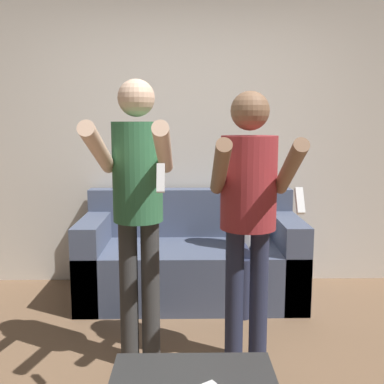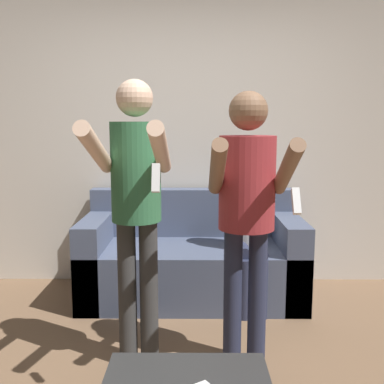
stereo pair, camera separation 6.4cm
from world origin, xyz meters
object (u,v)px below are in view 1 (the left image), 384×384
object	(u,v)px
couch	(191,261)
person_standing_left	(138,194)
person_standing_right	(249,199)
person_seated	(248,226)

from	to	relation	value
couch	person_standing_left	size ratio (longest dim) A/B	1.06
couch	person_standing_right	bearing A→B (deg)	-73.71
person_standing_right	person_seated	xyz separation A→B (m)	(0.13, 0.91, -0.37)
couch	person_standing_right	world-z (taller)	person_standing_right
person_standing_right	person_standing_left	bearing A→B (deg)	-179.11
person_standing_left	person_standing_right	xyz separation A→B (m)	(0.64, 0.01, -0.03)
couch	person_standing_right	size ratio (longest dim) A/B	1.10
couch	person_seated	world-z (taller)	person_seated
couch	person_seated	size ratio (longest dim) A/B	1.51
person_standing_right	person_seated	size ratio (longest dim) A/B	1.38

